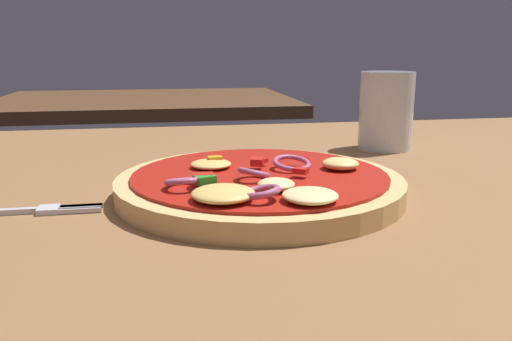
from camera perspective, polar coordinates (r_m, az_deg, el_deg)
dining_table at (r=0.50m, az=3.17°, el=-4.84°), size 1.28×0.98×0.03m
pizza at (r=0.50m, az=0.43°, el=-1.51°), size 0.28×0.28×0.04m
fork at (r=0.49m, az=-25.10°, el=-4.12°), size 0.16×0.02×0.01m
beer_glass at (r=0.76m, az=14.13°, el=6.02°), size 0.07×0.07×0.11m
background_table at (r=1.56m, az=-12.14°, el=7.30°), size 0.84×0.62×0.03m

